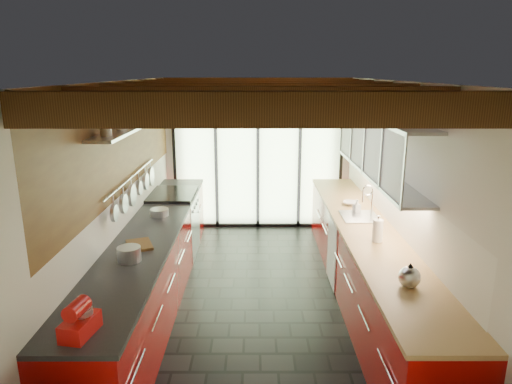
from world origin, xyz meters
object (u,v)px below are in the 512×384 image
stand_mixer (80,320)px  kettle (410,276)px  soap_bottle (357,206)px  paper_towel (378,231)px  bowl (351,203)px

stand_mixer → kettle: size_ratio=1.25×
kettle → soap_bottle: bearing=90.0°
kettle → paper_towel: (0.00, 1.06, 0.02)m
soap_bottle → bowl: soap_bottle is taller
stand_mixer → bowl: stand_mixer is taller
paper_towel → kettle: bearing=-90.0°
soap_bottle → stand_mixer: bearing=-132.1°
bowl → soap_bottle: bearing=-90.0°
soap_bottle → bowl: 0.38m
paper_towel → soap_bottle: bearing=90.0°
stand_mixer → kettle: bearing=16.0°
kettle → soap_bottle: 2.08m
kettle → bowl: bearing=90.0°
paper_towel → bowl: bearing=90.0°
soap_bottle → bowl: (0.00, 0.37, -0.07)m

